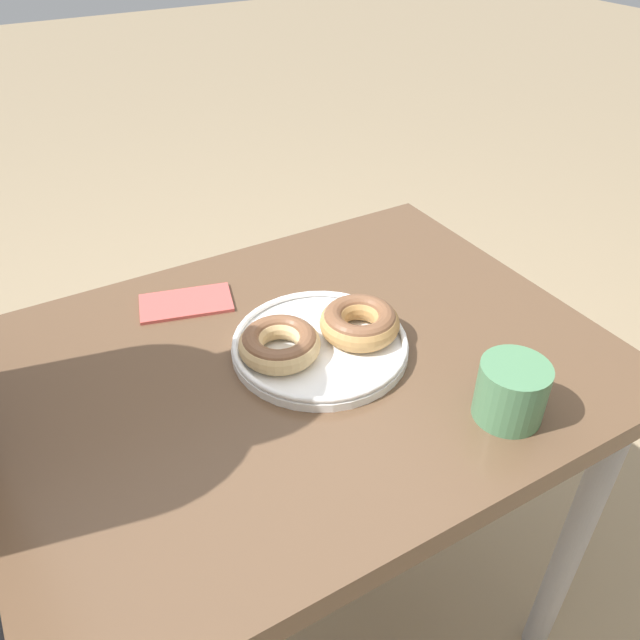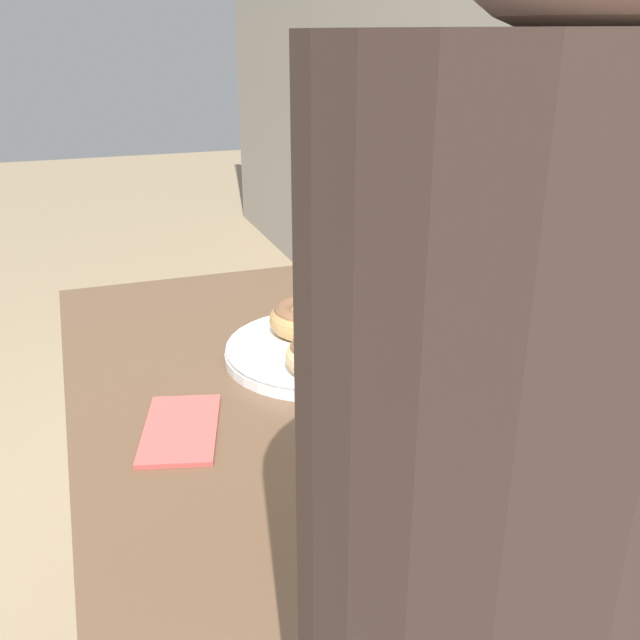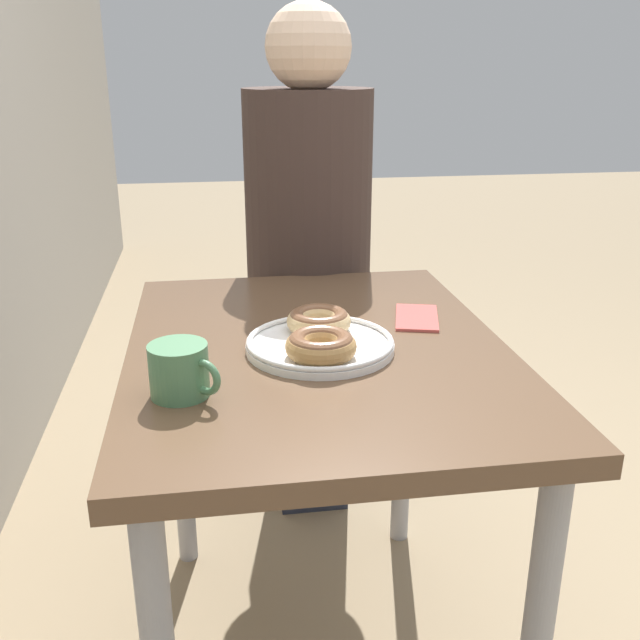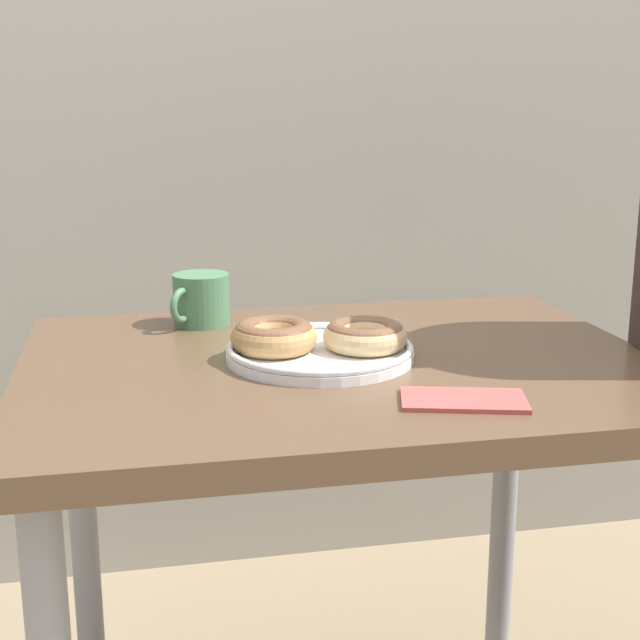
{
  "view_description": "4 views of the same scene",
  "coord_description": "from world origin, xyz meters",
  "px_view_note": "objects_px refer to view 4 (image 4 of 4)",
  "views": [
    {
      "loc": [
        0.35,
        0.92,
        1.4
      ],
      "look_at": [
        -0.03,
        0.26,
        0.84
      ],
      "focal_mm": 35.0,
      "sensor_mm": 36.0,
      "label": 1
    },
    {
      "loc": [
        0.86,
        -0.06,
        1.22
      ],
      "look_at": [
        -0.03,
        0.26,
        0.84
      ],
      "focal_mm": 40.0,
      "sensor_mm": 36.0,
      "label": 2
    },
    {
      "loc": [
        -1.25,
        0.45,
        1.29
      ],
      "look_at": [
        -0.03,
        0.26,
        0.84
      ],
      "focal_mm": 40.0,
      "sensor_mm": 36.0,
      "label": 3
    },
    {
      "loc": [
        -0.29,
        -0.98,
        1.15
      ],
      "look_at": [
        -0.03,
        0.26,
        0.84
      ],
      "focal_mm": 50.0,
      "sensor_mm": 36.0,
      "label": 4
    }
  ],
  "objects_px": {
    "donut_plate": "(318,343)",
    "napkin": "(464,400)",
    "coffee_mug": "(200,299)",
    "dining_table": "(340,423)"
  },
  "relations": [
    {
      "from": "coffee_mug",
      "to": "napkin",
      "type": "bearing_deg",
      "value": -58.3
    },
    {
      "from": "donut_plate",
      "to": "dining_table",
      "type": "bearing_deg",
      "value": 0.4
    },
    {
      "from": "donut_plate",
      "to": "napkin",
      "type": "distance_m",
      "value": 0.27
    },
    {
      "from": "donut_plate",
      "to": "coffee_mug",
      "type": "relative_size",
      "value": 2.67
    },
    {
      "from": "donut_plate",
      "to": "napkin",
      "type": "relative_size",
      "value": 1.77
    },
    {
      "from": "dining_table",
      "to": "coffee_mug",
      "type": "xyz_separation_m",
      "value": [
        -0.19,
        0.25,
        0.15
      ]
    },
    {
      "from": "dining_table",
      "to": "napkin",
      "type": "bearing_deg",
      "value": -64.65
    },
    {
      "from": "dining_table",
      "to": "napkin",
      "type": "distance_m",
      "value": 0.27
    },
    {
      "from": "coffee_mug",
      "to": "napkin",
      "type": "distance_m",
      "value": 0.56
    },
    {
      "from": "donut_plate",
      "to": "coffee_mug",
      "type": "bearing_deg",
      "value": 121.62
    }
  ]
}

